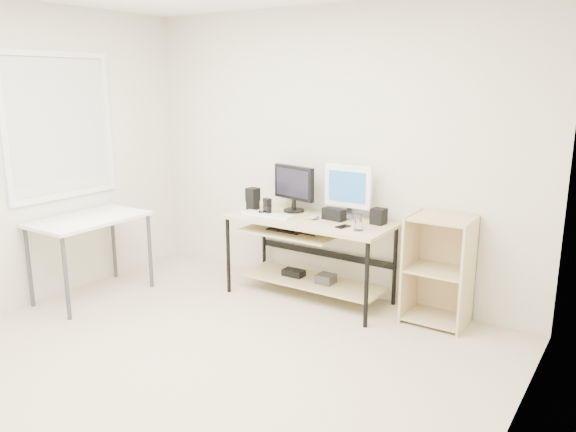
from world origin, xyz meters
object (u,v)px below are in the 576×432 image
(side_table, at_px, (89,226))
(white_imac, at_px, (348,188))
(desk, at_px, (307,241))
(shelf_unit, at_px, (440,269))
(black_monitor, at_px, (294,186))
(audio_controller, at_px, (267,206))

(side_table, xyz_separation_m, white_imac, (1.95, 1.26, 0.36))
(desk, bearing_deg, shelf_unit, 7.77)
(black_monitor, bearing_deg, shelf_unit, 12.40)
(desk, height_order, black_monitor, black_monitor)
(black_monitor, bearing_deg, white_imac, 16.37)
(white_imac, bearing_deg, side_table, -146.74)
(side_table, height_order, black_monitor, black_monitor)
(shelf_unit, distance_m, black_monitor, 1.52)
(desk, bearing_deg, side_table, -147.35)
(side_table, bearing_deg, audio_controller, 37.89)
(desk, relative_size, side_table, 1.50)
(black_monitor, height_order, white_imac, white_imac)
(desk, xyz_separation_m, white_imac, (0.30, 0.20, 0.49))
(black_monitor, bearing_deg, desk, -20.61)
(shelf_unit, bearing_deg, desk, -172.23)
(side_table, height_order, white_imac, white_imac)
(shelf_unit, distance_m, audio_controller, 1.62)
(side_table, bearing_deg, shelf_unit, 23.33)
(desk, xyz_separation_m, side_table, (-1.65, -1.06, 0.13))
(black_monitor, bearing_deg, audio_controller, -108.13)
(desk, distance_m, side_table, 1.97)
(white_imac, height_order, audio_controller, white_imac)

